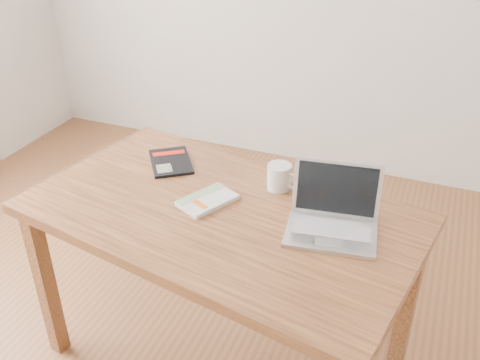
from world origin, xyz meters
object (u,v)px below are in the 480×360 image
at_px(black_guidebook, 171,162).
at_px(laptop, 333,217).
at_px(coffee_mug, 280,177).
at_px(white_guidebook, 208,200).
at_px(desk, 221,230).

height_order(black_guidebook, laptop, laptop).
bearing_deg(laptop, coffee_mug, 135.52).
height_order(white_guidebook, laptop, laptop).
distance_m(white_guidebook, black_guidebook, 0.34).
xyz_separation_m(white_guidebook, black_guidebook, (-0.26, 0.21, -0.00)).
xyz_separation_m(laptop, coffee_mug, (-0.24, 0.18, 0.01)).
height_order(desk, white_guidebook, white_guidebook).
relative_size(black_guidebook, laptop, 0.86).
bearing_deg(white_guidebook, desk, 2.98).
xyz_separation_m(desk, black_guidebook, (-0.33, 0.24, 0.10)).
distance_m(white_guidebook, coffee_mug, 0.29).
relative_size(desk, white_guidebook, 6.25).
bearing_deg(desk, white_guidebook, 167.16).
distance_m(desk, laptop, 0.42).
bearing_deg(coffee_mug, black_guidebook, -167.54).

